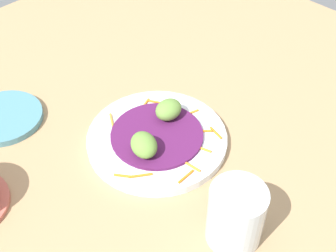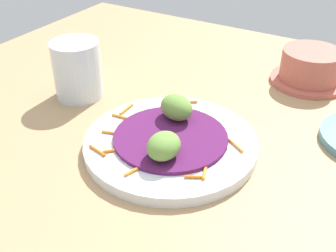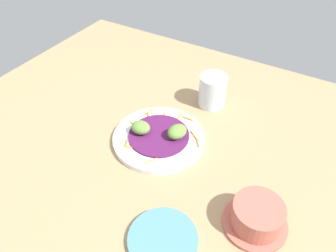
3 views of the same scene
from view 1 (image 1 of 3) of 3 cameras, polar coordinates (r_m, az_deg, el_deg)
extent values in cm
cube|color=tan|center=(85.45, -0.63, 0.93)|extent=(110.00, 110.00, 2.00)
cylinder|color=silver|center=(79.21, -1.36, -1.62)|extent=(23.86, 23.86, 1.50)
cylinder|color=#51194C|center=(78.47, -1.37, -1.09)|extent=(15.72, 15.72, 0.57)
cylinder|color=orange|center=(85.11, -1.55, 3.15)|extent=(1.43, 2.21, 0.40)
cylinder|color=orange|center=(79.50, 4.64, -0.61)|extent=(1.81, 1.83, 0.40)
cylinder|color=orange|center=(81.82, -6.94, 0.75)|extent=(2.05, 2.90, 0.40)
cylinder|color=orange|center=(73.93, 2.85, -4.90)|extent=(0.73, 3.63, 0.40)
cylinder|color=orange|center=(82.82, 3.02, 1.72)|extent=(2.43, 1.11, 0.40)
cylinder|color=orange|center=(72.47, 2.21, -6.21)|extent=(3.39, 0.47, 0.40)
cylinder|color=orange|center=(72.86, -5.62, -6.09)|extent=(1.88, 2.42, 0.40)
cylinder|color=orange|center=(79.32, 5.90, -0.84)|extent=(1.10, 3.16, 0.40)
cylinder|color=orange|center=(72.67, -3.36, -6.08)|extent=(3.23, 2.45, 0.40)
cylinder|color=orange|center=(84.66, -2.75, 2.85)|extent=(2.38, 1.19, 0.40)
cylinder|color=orange|center=(76.41, 4.67, -2.93)|extent=(0.95, 1.99, 0.40)
ellipsoid|color=olive|center=(74.10, -2.97, -2.33)|extent=(5.83, 6.45, 3.51)
ellipsoid|color=olive|center=(80.25, 0.06, 2.03)|extent=(5.42, 4.59, 3.22)
cylinder|color=teal|center=(88.36, -19.52, 0.99)|extent=(13.88, 13.88, 1.21)
cylinder|color=silver|center=(64.95, 8.32, -10.78)|extent=(7.89, 7.89, 9.50)
camera|label=2|loc=(1.04, 6.23, 30.88)|focal=44.56mm
camera|label=3|loc=(0.91, -51.76, 32.15)|focal=34.28mm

